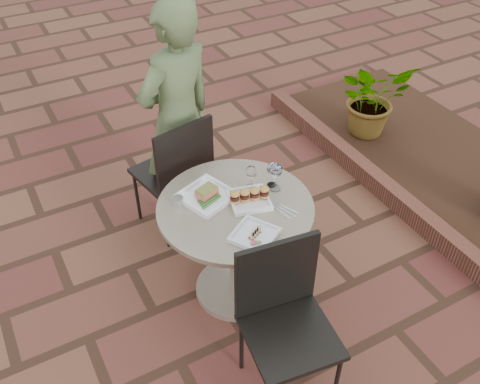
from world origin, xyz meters
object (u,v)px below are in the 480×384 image
diner (178,120)px  plate_tuna (255,235)px  plate_sliders (249,197)px  chair_near (284,310)px  chair_far (178,168)px  plate_salmon (207,195)px  cafe_table (236,237)px

diner → plate_tuna: bearing=69.6°
plate_sliders → chair_near: bearing=-103.9°
chair_near → plate_tuna: size_ratio=3.11×
chair_far → chair_near: 1.35m
chair_far → plate_salmon: size_ratio=2.68×
chair_far → plate_tuna: (0.03, -0.98, 0.19)m
chair_near → plate_sliders: 0.68m
chair_far → plate_salmon: bearing=73.5°
cafe_table → chair_near: (-0.07, -0.64, 0.07)m
diner → cafe_table: bearing=70.8°
chair_far → plate_tuna: bearing=80.5°
chair_near → cafe_table: bearing=91.6°
chair_far → diner: 0.32m
chair_far → plate_sliders: bearing=90.4°
cafe_table → diner: 0.92m
chair_far → chair_near: (-0.01, -1.35, 0.00)m
cafe_table → plate_sliders: (0.09, -0.01, 0.28)m
chair_near → plate_tuna: (0.04, 0.37, 0.19)m
chair_near → plate_salmon: bearing=101.0°
cafe_table → plate_salmon: (-0.11, 0.14, 0.27)m
chair_near → plate_sliders: (0.16, 0.63, 0.22)m
plate_salmon → chair_far: bearing=84.9°
cafe_table → diner: diner is taller
chair_near → plate_sliders: bearing=83.8°
plate_tuna → chair_far: bearing=91.9°
cafe_table → chair_far: chair_far is taller
diner → plate_sliders: (0.06, -0.86, -0.06)m
cafe_table → plate_salmon: plate_salmon is taller
plate_salmon → plate_sliders: (0.20, -0.14, 0.01)m
cafe_table → plate_sliders: size_ratio=3.33×
diner → plate_salmon: 0.73m
diner → plate_salmon: diner is taller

